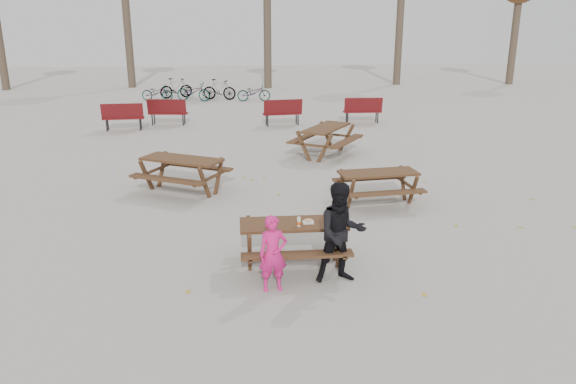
{
  "coord_description": "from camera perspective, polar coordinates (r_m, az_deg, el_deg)",
  "views": [
    {
      "loc": [
        -0.91,
        -8.78,
        4.11
      ],
      "look_at": [
        0.0,
        1.0,
        1.0
      ],
      "focal_mm": 35.0,
      "sensor_mm": 36.0,
      "label": 1
    }
  ],
  "objects": [
    {
      "name": "picnic_table_far",
      "position": [
        17.14,
        3.86,
        5.17
      ],
      "size": [
        2.49,
        2.61,
        0.88
      ],
      "primitive_type": null,
      "rotation": [
        0.0,
        0.0,
        1.0
      ],
      "color": "#3A2515",
      "rests_on": "ground"
    },
    {
      "name": "child",
      "position": [
        8.65,
        -1.53,
        -6.3
      ],
      "size": [
        0.47,
        0.34,
        1.22
      ],
      "primitive_type": "imported",
      "rotation": [
        0.0,
        0.0,
        0.11
      ],
      "color": "#D91B71",
      "rests_on": "ground"
    },
    {
      "name": "picnic_table_north",
      "position": [
        13.75,
        -10.68,
        1.69
      ],
      "size": [
        2.45,
        2.3,
        0.84
      ],
      "primitive_type": null,
      "rotation": [
        0.0,
        0.0,
        -0.49
      ],
      "color": "#3A2515",
      "rests_on": "ground"
    },
    {
      "name": "bread_roll",
      "position": [
        9.38,
        2.07,
        -2.86
      ],
      "size": [
        0.14,
        0.06,
        0.05
      ],
      "primitive_type": "ellipsoid",
      "color": "tan",
      "rests_on": "food_tray"
    },
    {
      "name": "bicycle_row",
      "position": [
        28.94,
        -8.89,
        10.13
      ],
      "size": [
        6.44,
        2.32,
        1.02
      ],
      "color": "black",
      "rests_on": "ground"
    },
    {
      "name": "food_tray",
      "position": [
        9.4,
        2.07,
        -3.1
      ],
      "size": [
        0.18,
        0.11,
        0.03
      ],
      "primitive_type": "cube",
      "color": "white",
      "rests_on": "main_picnic_table"
    },
    {
      "name": "picnic_table_east",
      "position": [
        12.82,
        9.09,
        0.42
      ],
      "size": [
        1.9,
        1.6,
        0.75
      ],
      "primitive_type": null,
      "rotation": [
        0.0,
        0.0,
        0.11
      ],
      "color": "#3A2515",
      "rests_on": "ground"
    },
    {
      "name": "adult",
      "position": [
        8.9,
        5.45,
        -4.18
      ],
      "size": [
        0.86,
        0.7,
        1.64
      ],
      "primitive_type": "imported",
      "rotation": [
        0.0,
        0.0,
        0.1
      ],
      "color": "black",
      "rests_on": "ground"
    },
    {
      "name": "ground",
      "position": [
        9.73,
        0.55,
        -7.4
      ],
      "size": [
        80.0,
        80.0,
        0.0
      ],
      "primitive_type": "plane",
      "color": "gray",
      "rests_on": "ground"
    },
    {
      "name": "fallen_leaves",
      "position": [
        12.08,
        1.71,
        -2.3
      ],
      "size": [
        11.0,
        11.0,
        0.01
      ],
      "primitive_type": null,
      "color": "#A98E28",
      "rests_on": "ground"
    },
    {
      "name": "park_bench_row",
      "position": [
        21.9,
        -5.32,
        8.05
      ],
      "size": [
        10.72,
        1.56,
        1.03
      ],
      "color": "maroon",
      "rests_on": "ground"
    },
    {
      "name": "main_picnic_table",
      "position": [
        9.5,
        0.56,
        -4.19
      ],
      "size": [
        1.8,
        1.45,
        0.78
      ],
      "color": "#3A2515",
      "rests_on": "ground"
    },
    {
      "name": "soda_bottle",
      "position": [
        9.24,
        1.11,
        -3.1
      ],
      "size": [
        0.07,
        0.07,
        0.17
      ],
      "color": "silver",
      "rests_on": "main_picnic_table"
    }
  ]
}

